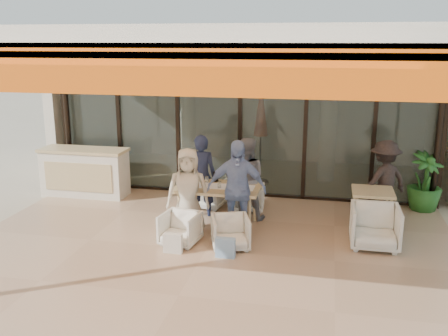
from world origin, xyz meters
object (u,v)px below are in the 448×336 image
(host_counter, at_px, (85,172))
(chair_far_left, at_px, (208,192))
(dining_table, at_px, (218,189))
(diner_navy, at_px, (201,176))
(diner_periwinkle, at_px, (236,190))
(side_table, at_px, (373,196))
(diner_cream, at_px, (188,192))
(chair_near_left, at_px, (180,227))
(chair_near_right, at_px, (230,231))
(side_chair, at_px, (375,225))
(standing_woman, at_px, (384,181))
(chair_far_right, at_px, (249,196))
(diner_grey, at_px, (245,179))
(potted_palm, at_px, (425,182))

(host_counter, xyz_separation_m, chair_far_left, (2.75, -0.20, -0.21))
(dining_table, relative_size, diner_navy, 0.95)
(diner_periwinkle, xyz_separation_m, side_table, (2.26, 0.77, -0.21))
(host_counter, height_order, dining_table, host_counter)
(diner_cream, bearing_deg, side_table, 2.31)
(diner_periwinkle, bearing_deg, dining_table, 126.19)
(chair_near_left, bearing_deg, diner_cream, 98.86)
(chair_near_right, relative_size, side_chair, 0.77)
(diner_cream, xyz_separation_m, standing_woman, (3.33, 1.37, 0.00))
(diner_periwinkle, bearing_deg, chair_near_left, -156.08)
(side_chair, bearing_deg, host_counter, 164.51)
(dining_table, bearing_deg, diner_cream, -132.26)
(host_counter, distance_m, dining_table, 3.37)
(side_table, bearing_deg, diner_periwinkle, -161.26)
(dining_table, xyz_separation_m, chair_near_right, (0.43, -0.96, -0.39))
(chair_near_left, bearing_deg, diner_navy, 98.86)
(chair_far_right, height_order, standing_woman, standing_woman)
(chair_near_left, xyz_separation_m, diner_periwinkle, (0.84, 0.50, 0.55))
(host_counter, relative_size, chair_far_right, 3.18)
(diner_grey, bearing_deg, potted_palm, -168.35)
(chair_near_right, height_order, potted_palm, potted_palm)
(diner_cream, relative_size, side_table, 2.03)
(host_counter, bearing_deg, diner_cream, -30.26)
(chair_far_left, relative_size, diner_periwinkle, 0.38)
(chair_near_left, distance_m, side_table, 3.37)
(chair_far_right, bearing_deg, potted_palm, -172.57)
(diner_navy, xyz_separation_m, side_table, (3.10, -0.13, -0.15))
(host_counter, relative_size, diner_navy, 1.17)
(chair_far_right, bearing_deg, diner_navy, 26.59)
(chair_near_right, height_order, diner_navy, diner_navy)
(chair_far_left, relative_size, side_table, 0.87)
(potted_palm, bearing_deg, diner_navy, -164.17)
(diner_navy, distance_m, diner_cream, 0.90)
(chair_far_right, xyz_separation_m, standing_woman, (2.49, -0.03, 0.47))
(chair_near_left, xyz_separation_m, diner_navy, (0.00, 1.40, 0.49))
(chair_far_left, relative_size, chair_far_right, 1.12)
(chair_far_right, distance_m, side_chair, 2.65)
(chair_near_left, relative_size, diner_cream, 0.39)
(chair_far_right, height_order, diner_cream, diner_cream)
(chair_near_right, relative_size, standing_woman, 0.39)
(diner_cream, bearing_deg, chair_far_right, 47.46)
(dining_table, distance_m, diner_navy, 0.62)
(side_chair, bearing_deg, diner_grey, 158.36)
(dining_table, height_order, standing_woman, standing_woman)
(chair_far_right, relative_size, diner_cream, 0.39)
(diner_grey, xyz_separation_m, standing_woman, (2.49, 0.47, -0.02))
(chair_far_left, relative_size, chair_near_left, 1.09)
(diner_cream, distance_m, potted_palm, 4.68)
(diner_navy, xyz_separation_m, side_chair, (3.10, -0.88, -0.40))
(host_counter, distance_m, diner_grey, 3.67)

